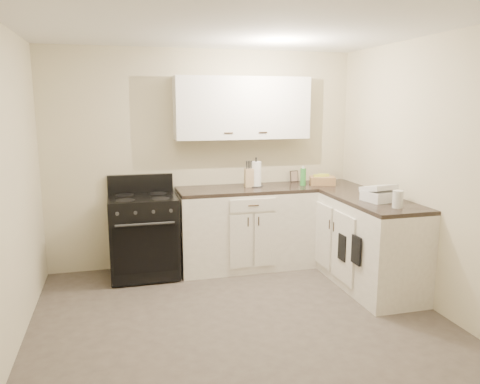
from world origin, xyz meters
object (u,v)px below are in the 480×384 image
object	(u,v)px
knife_block	(249,178)
countertop_grill	(379,196)
stove	(144,236)
paper_towel	(256,174)
wicker_basket	(322,181)

from	to	relation	value
knife_block	countertop_grill	bearing A→B (deg)	-42.28
stove	knife_block	xyz separation A→B (m)	(1.22, 0.07, 0.59)
stove	paper_towel	distance (m)	1.45
stove	countertop_grill	world-z (taller)	countertop_grill
stove	paper_towel	bearing A→B (deg)	3.28
paper_towel	wicker_basket	world-z (taller)	paper_towel
paper_towel	wicker_basket	bearing A→B (deg)	-6.00
stove	wicker_basket	distance (m)	2.17
knife_block	wicker_basket	size ratio (longest dim) A/B	0.74
stove	knife_block	size ratio (longest dim) A/B	4.10
wicker_basket	stove	bearing A→B (deg)	179.75
knife_block	countertop_grill	size ratio (longest dim) A/B	0.77
knife_block	countertop_grill	world-z (taller)	knife_block
paper_towel	knife_block	bearing A→B (deg)	-175.31
paper_towel	countertop_grill	distance (m)	1.45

